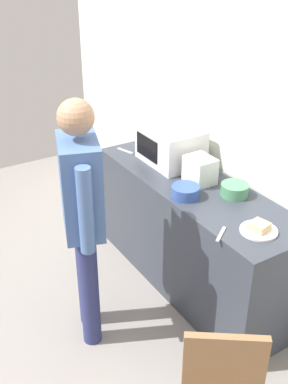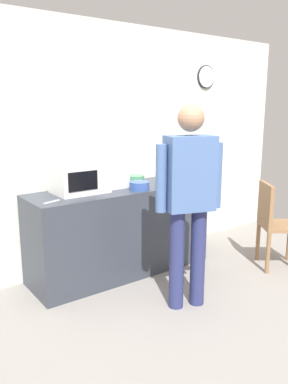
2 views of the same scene
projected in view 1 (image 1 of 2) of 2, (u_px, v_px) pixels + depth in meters
ground_plane at (56, 339)px, 3.39m from camera, size 6.00×6.00×0.00m
back_wall at (242, 127)px, 3.50m from camera, size 5.40×0.13×2.60m
kitchen_counter at (192, 235)px, 3.75m from camera, size 1.93×0.62×0.91m
microwave at (171, 145)px, 3.81m from camera, size 0.50×0.39×0.30m
sandwich_plate at (259, 229)px, 2.96m from camera, size 0.24×0.24×0.07m
salad_bowl at (186, 192)px, 3.35m from camera, size 0.20×0.20×0.08m
cereal_bowl at (234, 190)px, 3.36m from camera, size 0.20×0.20×0.09m
toaster at (200, 170)px, 3.52m from camera, size 0.22×0.18×0.20m
fork_utensil at (125, 151)px, 4.07m from camera, size 0.17×0.07×0.01m
spoon_utensil at (221, 234)px, 2.94m from camera, size 0.11×0.15×0.01m
person_standing at (82, 209)px, 2.98m from camera, size 0.56×0.36×1.75m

